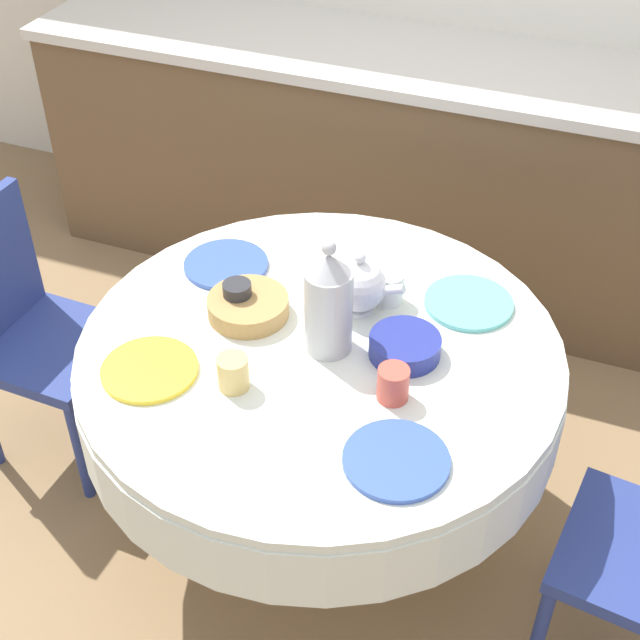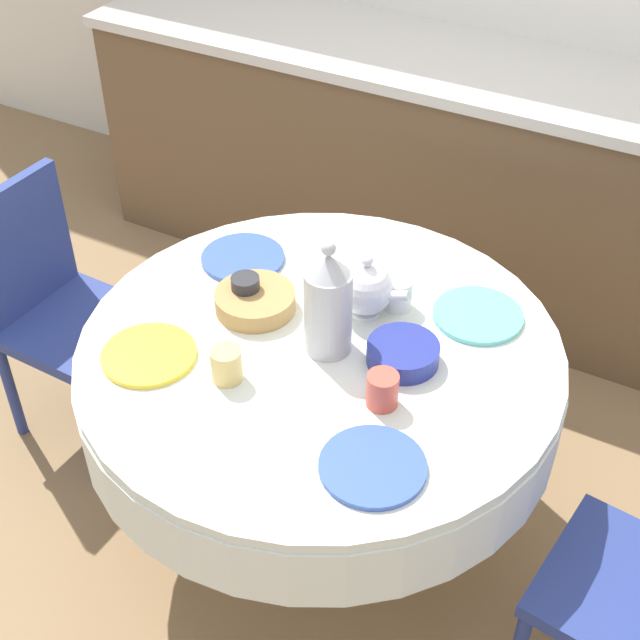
{
  "view_description": "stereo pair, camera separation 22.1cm",
  "coord_description": "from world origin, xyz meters",
  "views": [
    {
      "loc": [
        0.62,
        -1.59,
        2.21
      ],
      "look_at": [
        0.0,
        0.0,
        0.81
      ],
      "focal_mm": 50.0,
      "sensor_mm": 36.0,
      "label": 1
    },
    {
      "loc": [
        0.82,
        -1.5,
        2.21
      ],
      "look_at": [
        0.0,
        0.0,
        0.81
      ],
      "focal_mm": 50.0,
      "sensor_mm": 36.0,
      "label": 2
    }
  ],
  "objects": [
    {
      "name": "fruit_bowl",
      "position": [
        0.21,
        0.04,
        0.75
      ],
      "size": [
        0.18,
        0.18,
        0.05
      ],
      "primitive_type": "cylinder",
      "color": "navy",
      "rests_on": "dining_table"
    },
    {
      "name": "cup_near_right",
      "position": [
        0.23,
        -0.12,
        0.77
      ],
      "size": [
        0.08,
        0.08,
        0.09
      ],
      "primitive_type": "cylinder",
      "color": "#CC4C3D",
      "rests_on": "dining_table"
    },
    {
      "name": "chair_right",
      "position": [
        -0.97,
        0.03,
        0.48
      ],
      "size": [
        0.41,
        0.41,
        0.87
      ],
      "rotation": [
        0.0,
        0.0,
        -1.6
      ],
      "color": "navy",
      "rests_on": "ground_plane"
    },
    {
      "name": "coffee_carafe",
      "position": [
        0.02,
        -0.0,
        0.87
      ],
      "size": [
        0.12,
        0.12,
        0.32
      ],
      "color": "#B2B2B7",
      "rests_on": "dining_table"
    },
    {
      "name": "plate_near_right",
      "position": [
        0.3,
        -0.31,
        0.73
      ],
      "size": [
        0.24,
        0.24,
        0.01
      ],
      "primitive_type": "cylinder",
      "color": "#3856AD",
      "rests_on": "dining_table"
    },
    {
      "name": "ground_plane",
      "position": [
        0.0,
        0.0,
        0.0
      ],
      "size": [
        12.0,
        12.0,
        0.0
      ],
      "primitive_type": "plane",
      "color": "#8E704C"
    },
    {
      "name": "cup_far_left",
      "position": [
        -0.25,
        0.05,
        0.77
      ],
      "size": [
        0.08,
        0.08,
        0.09
      ],
      "primitive_type": "cylinder",
      "color": "#28282D",
      "rests_on": "dining_table"
    },
    {
      "name": "cup_far_right",
      "position": [
        0.11,
        0.23,
        0.77
      ],
      "size": [
        0.08,
        0.08,
        0.09
      ],
      "primitive_type": "cylinder",
      "color": "white",
      "rests_on": "dining_table"
    },
    {
      "name": "dining_table",
      "position": [
        0.0,
        0.0,
        0.6
      ],
      "size": [
        1.25,
        1.25,
        0.73
      ],
      "color": "brown",
      "rests_on": "ground_plane"
    },
    {
      "name": "kitchen_counter",
      "position": [
        0.0,
        1.36,
        0.47
      ],
      "size": [
        3.24,
        0.64,
        0.94
      ],
      "color": "brown",
      "rests_on": "ground_plane"
    },
    {
      "name": "bread_basket",
      "position": [
        -0.22,
        0.04,
        0.75
      ],
      "size": [
        0.21,
        0.21,
        0.05
      ],
      "primitive_type": "cylinder",
      "color": "#AD844C",
      "rests_on": "dining_table"
    },
    {
      "name": "plate_far_right",
      "position": [
        0.31,
        0.3,
        0.73
      ],
      "size": [
        0.24,
        0.24,
        0.01
      ],
      "primitive_type": "cylinder",
      "color": "#60BCB7",
      "rests_on": "dining_table"
    },
    {
      "name": "plate_near_left",
      "position": [
        -0.35,
        -0.25,
        0.73
      ],
      "size": [
        0.24,
        0.24,
        0.01
      ],
      "primitive_type": "cylinder",
      "color": "yellow",
      "rests_on": "dining_table"
    },
    {
      "name": "cup_near_left",
      "position": [
        -0.14,
        -0.22,
        0.77
      ],
      "size": [
        0.08,
        0.08,
        0.09
      ],
      "primitive_type": "cylinder",
      "color": "#DBB766",
      "rests_on": "dining_table"
    },
    {
      "name": "plate_far_left",
      "position": [
        -0.37,
        0.22,
        0.73
      ],
      "size": [
        0.24,
        0.24,
        0.01
      ],
      "primitive_type": "cylinder",
      "color": "#3856AD",
      "rests_on": "dining_table"
    },
    {
      "name": "teapot",
      "position": [
        0.05,
        0.17,
        0.81
      ],
      "size": [
        0.2,
        0.14,
        0.19
      ],
      "color": "white",
      "rests_on": "dining_table"
    }
  ]
}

